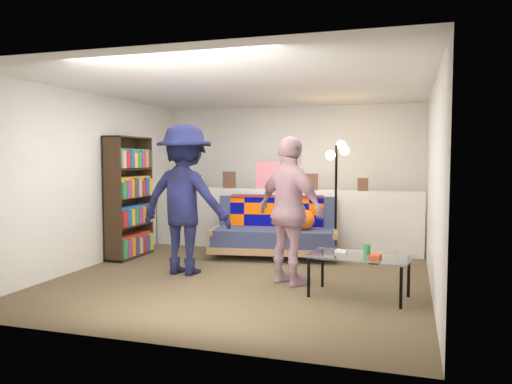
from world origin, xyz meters
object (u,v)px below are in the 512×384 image
(floor_lamp, at_px, (338,175))
(person_right, at_px, (290,211))
(bookshelf, at_px, (129,201))
(futon_sofa, at_px, (276,232))
(coffee_table, at_px, (360,258))
(person_left, at_px, (185,200))

(floor_lamp, bearing_deg, person_right, -100.83)
(bookshelf, height_order, floor_lamp, bookshelf)
(futon_sofa, distance_m, coffee_table, 2.35)
(person_right, bearing_deg, coffee_table, -166.86)
(bookshelf, xyz_separation_m, person_left, (1.28, -0.73, 0.12))
(person_left, bearing_deg, bookshelf, -25.78)
(coffee_table, relative_size, person_left, 0.60)
(floor_lamp, relative_size, person_left, 0.91)
(futon_sofa, height_order, coffee_table, futon_sofa)
(bookshelf, relative_size, person_right, 1.03)
(futon_sofa, relative_size, person_right, 1.14)
(futon_sofa, xyz_separation_m, coffee_table, (1.43, -1.86, 0.04))
(coffee_table, bearing_deg, bookshelf, 161.52)
(futon_sofa, xyz_separation_m, floor_lamp, (0.91, 0.14, 0.87))
(floor_lamp, height_order, person_left, person_left)
(coffee_table, bearing_deg, person_left, 168.47)
(futon_sofa, distance_m, floor_lamp, 1.27)
(bookshelf, height_order, person_left, person_left)
(coffee_table, bearing_deg, floor_lamp, 104.74)
(futon_sofa, height_order, bookshelf, bookshelf)
(person_right, bearing_deg, bookshelf, 15.78)
(person_left, xyz_separation_m, person_right, (1.44, -0.15, -0.09))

